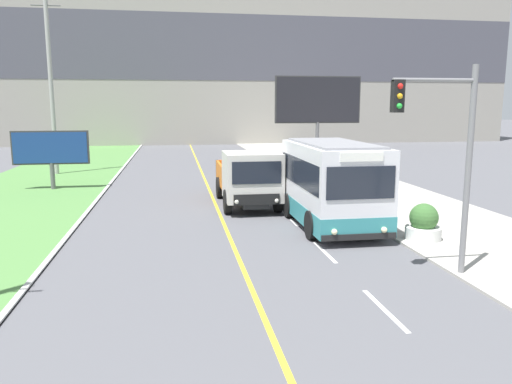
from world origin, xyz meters
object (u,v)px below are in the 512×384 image
at_px(planter_round_near, 424,224).
at_px(planter_round_second, 367,197).
at_px(dump_truck, 249,180).
at_px(planter_round_third, 329,180).
at_px(city_bus, 332,185).
at_px(planter_round_far, 304,168).
at_px(billboard_small, 51,149).
at_px(billboard_large, 318,102).
at_px(utility_pole_far, 51,80).
at_px(traffic_light_mast, 446,144).

distance_m(planter_round_near, planter_round_second, 5.21).
bearing_deg(dump_truck, planter_round_third, 38.76).
bearing_deg(city_bus, planter_round_near, -45.37).
bearing_deg(planter_round_far, billboard_small, -170.73).
distance_m(city_bus, planter_round_third, 8.37).
height_order(billboard_large, billboard_small, billboard_large).
relative_size(utility_pole_far, planter_round_second, 10.35).
relative_size(planter_round_near, planter_round_third, 1.02).
height_order(dump_truck, billboard_large, billboard_large).
height_order(planter_round_near, planter_round_third, planter_round_near).
bearing_deg(planter_round_third, dump_truck, -141.24).
relative_size(billboard_large, planter_round_far, 5.29).
distance_m(dump_truck, billboard_small, 11.99).
distance_m(dump_truck, planter_round_far, 10.43).
xyz_separation_m(billboard_large, planter_round_third, (-1.26, -6.68, -4.17)).
bearing_deg(billboard_small, city_bus, -40.92).
bearing_deg(traffic_light_mast, utility_pole_far, 122.56).
bearing_deg(utility_pole_far, planter_round_far, -14.33).
bearing_deg(city_bus, planter_round_third, 73.26).
bearing_deg(traffic_light_mast, planter_round_far, 86.10).
distance_m(dump_truck, utility_pole_far, 17.97).
distance_m(billboard_large, planter_round_second, 12.65).
bearing_deg(planter_round_near, utility_pole_far, 129.13).
bearing_deg(city_bus, traffic_light_mast, -79.09).
xyz_separation_m(traffic_light_mast, planter_round_near, (1.31, 3.35, -2.94)).
bearing_deg(traffic_light_mast, city_bus, 100.91).
distance_m(utility_pole_far, planter_round_near, 26.04).
height_order(traffic_light_mast, planter_round_third, traffic_light_mast).
bearing_deg(city_bus, billboard_small, 139.08).
height_order(utility_pole_far, planter_round_far, utility_pole_far).
xyz_separation_m(dump_truck, traffic_light_mast, (3.65, -9.82, 2.26)).
bearing_deg(traffic_light_mast, billboard_small, 129.22).
xyz_separation_m(planter_round_second, planter_round_far, (-0.07, 10.42, 0.01)).
height_order(billboard_small, planter_round_third, billboard_small).
xyz_separation_m(city_bus, traffic_light_mast, (1.12, -5.82, 1.93)).
xyz_separation_m(traffic_light_mast, planter_round_far, (1.29, 18.98, -2.94)).
bearing_deg(dump_truck, planter_round_far, 61.65).
xyz_separation_m(traffic_light_mast, billboard_small, (-13.52, 16.56, -1.33)).
distance_m(billboard_large, planter_round_near, 17.64).
distance_m(traffic_light_mast, planter_round_third, 14.14).
bearing_deg(traffic_light_mast, billboard_large, 82.94).
distance_m(utility_pole_far, planter_round_second, 22.40).
relative_size(dump_truck, billboard_small, 1.63).
bearing_deg(utility_pole_far, billboard_large, -8.64).
relative_size(city_bus, planter_round_far, 4.84).
xyz_separation_m(billboard_large, billboard_small, (-16.05, -3.89, -2.55)).
relative_size(billboard_small, planter_round_third, 3.35).
height_order(planter_round_near, planter_round_far, planter_round_near).
bearing_deg(planter_round_near, city_bus, 134.63).
xyz_separation_m(planter_round_near, planter_round_far, (-0.02, 15.63, 0.00)).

